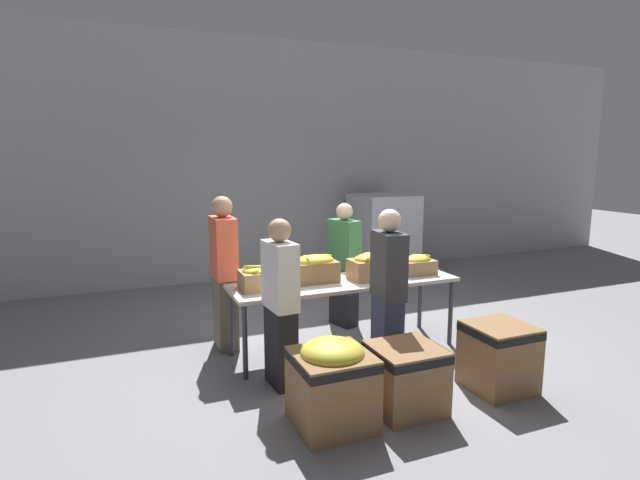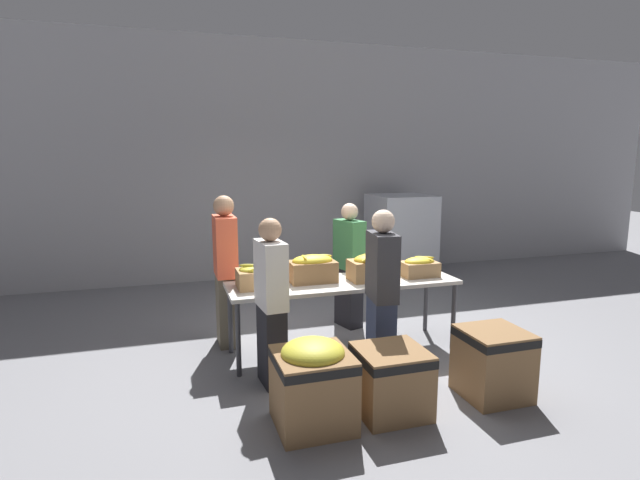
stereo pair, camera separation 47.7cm
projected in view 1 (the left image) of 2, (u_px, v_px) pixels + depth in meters
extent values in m
plane|color=gray|center=(344.00, 349.00, 5.48)|extent=(30.00, 30.00, 0.00)
cube|color=#A8A8AD|center=(255.00, 161.00, 8.40)|extent=(16.00, 0.08, 4.00)
cube|color=beige|center=(344.00, 282.00, 5.35)|extent=(2.47, 0.73, 0.04)
cylinder|color=#38383D|center=(245.00, 342.00, 4.70)|extent=(0.05, 0.05, 0.74)
cylinder|color=#38383D|center=(451.00, 312.00, 5.58)|extent=(0.05, 0.05, 0.74)
cylinder|color=#38383D|center=(231.00, 322.00, 5.25)|extent=(0.05, 0.05, 0.74)
cylinder|color=#38383D|center=(420.00, 298.00, 6.13)|extent=(0.05, 0.05, 0.74)
cube|color=#A37A4C|center=(260.00, 280.00, 5.00)|extent=(0.39, 0.33, 0.19)
ellipsoid|color=gold|center=(259.00, 270.00, 4.98)|extent=(0.34, 0.27, 0.08)
ellipsoid|color=gold|center=(253.00, 267.00, 4.93)|extent=(0.22, 0.13, 0.04)
ellipsoid|color=gold|center=(270.00, 269.00, 4.94)|extent=(0.05, 0.15, 0.04)
ellipsoid|color=gold|center=(258.00, 271.00, 4.89)|extent=(0.16, 0.12, 0.04)
cube|color=olive|center=(314.00, 272.00, 5.28)|extent=(0.49, 0.29, 0.22)
ellipsoid|color=yellow|center=(314.00, 261.00, 5.26)|extent=(0.44, 0.27, 0.12)
ellipsoid|color=yellow|center=(306.00, 258.00, 5.20)|extent=(0.06, 0.19, 0.05)
ellipsoid|color=yellow|center=(325.00, 256.00, 5.38)|extent=(0.18, 0.09, 0.04)
ellipsoid|color=yellow|center=(316.00, 258.00, 5.24)|extent=(0.05, 0.18, 0.04)
cube|color=#A37A4C|center=(371.00, 269.00, 5.41)|extent=(0.46, 0.31, 0.22)
ellipsoid|color=gold|center=(371.00, 259.00, 5.39)|extent=(0.37, 0.27, 0.12)
ellipsoid|color=gold|center=(368.00, 259.00, 5.27)|extent=(0.19, 0.17, 0.05)
ellipsoid|color=gold|center=(373.00, 254.00, 5.46)|extent=(0.22, 0.12, 0.05)
cube|color=tan|center=(417.00, 267.00, 5.63)|extent=(0.40, 0.26, 0.16)
ellipsoid|color=yellow|center=(417.00, 259.00, 5.61)|extent=(0.34, 0.23, 0.09)
ellipsoid|color=yellow|center=(422.00, 257.00, 5.62)|extent=(0.12, 0.18, 0.05)
ellipsoid|color=yellow|center=(423.00, 256.00, 5.68)|extent=(0.16, 0.17, 0.04)
ellipsoid|color=yellow|center=(424.00, 256.00, 5.65)|extent=(0.16, 0.11, 0.04)
ellipsoid|color=yellow|center=(419.00, 256.00, 5.70)|extent=(0.14, 0.19, 0.05)
cube|color=black|center=(281.00, 347.00, 4.58)|extent=(0.22, 0.37, 0.74)
cube|color=silver|center=(280.00, 276.00, 4.46)|extent=(0.24, 0.44, 0.61)
sphere|color=tan|center=(279.00, 230.00, 4.39)|extent=(0.21, 0.21, 0.21)
cube|color=black|center=(344.00, 297.00, 6.22)|extent=(0.28, 0.39, 0.73)
cube|color=#387A47|center=(344.00, 244.00, 6.11)|extent=(0.31, 0.45, 0.60)
sphere|color=beige|center=(344.00, 211.00, 6.04)|extent=(0.21, 0.21, 0.21)
cube|color=#6B604C|center=(226.00, 312.00, 5.49)|extent=(0.21, 0.38, 0.80)
cube|color=#EA5B3D|center=(223.00, 248.00, 5.37)|extent=(0.23, 0.45, 0.66)
sphere|color=tan|center=(222.00, 207.00, 5.29)|extent=(0.23, 0.23, 0.23)
cube|color=#2D3856|center=(387.00, 336.00, 4.83)|extent=(0.25, 0.39, 0.77)
cube|color=#333338|center=(389.00, 265.00, 4.71)|extent=(0.28, 0.46, 0.63)
sphere|color=beige|center=(390.00, 221.00, 4.64)|extent=(0.22, 0.22, 0.22)
cube|color=olive|center=(332.00, 390.00, 3.91)|extent=(0.59, 0.59, 0.60)
cube|color=black|center=(332.00, 360.00, 3.86)|extent=(0.59, 0.59, 0.07)
ellipsoid|color=gold|center=(332.00, 352.00, 3.85)|extent=(0.50, 0.50, 0.20)
cube|color=olive|center=(405.00, 378.00, 4.16)|extent=(0.55, 0.55, 0.55)
cube|color=black|center=(406.00, 353.00, 4.12)|extent=(0.55, 0.55, 0.07)
cube|color=olive|center=(499.00, 357.00, 4.52)|extent=(0.54, 0.54, 0.61)
cube|color=black|center=(500.00, 331.00, 4.48)|extent=(0.54, 0.54, 0.07)
cube|color=olive|center=(382.00, 273.00, 8.77)|extent=(1.06, 1.06, 0.13)
cube|color=silver|center=(383.00, 232.00, 8.65)|extent=(0.97, 0.97, 1.31)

